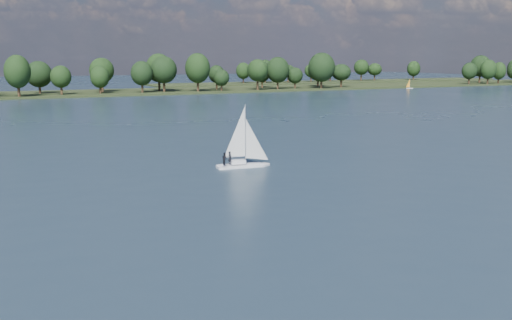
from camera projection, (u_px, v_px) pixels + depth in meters
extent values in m
plane|color=#233342|center=(126.00, 126.00, 120.31)|extent=(700.00, 700.00, 0.00)
cube|color=black|center=(58.00, 95.00, 219.47)|extent=(660.00, 40.00, 1.50)
cube|color=black|center=(336.00, 82.00, 330.75)|extent=(220.00, 30.00, 1.40)
cube|color=white|center=(241.00, 167.00, 74.46)|extent=(6.69, 2.53, 0.77)
cube|color=white|center=(241.00, 162.00, 74.32)|extent=(2.04, 1.36, 0.48)
cylinder|color=#A9AAB0|center=(241.00, 134.00, 73.68)|extent=(0.12, 0.12, 7.69)
imported|color=black|center=(230.00, 158.00, 73.64)|extent=(0.47, 0.65, 1.66)
imported|color=black|center=(225.00, 159.00, 72.90)|extent=(0.63, 0.81, 1.66)
cube|color=white|center=(410.00, 88.00, 265.14)|extent=(3.22, 2.75, 0.49)
cylinder|color=silver|center=(410.00, 83.00, 264.71)|extent=(0.09, 0.09, 4.40)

